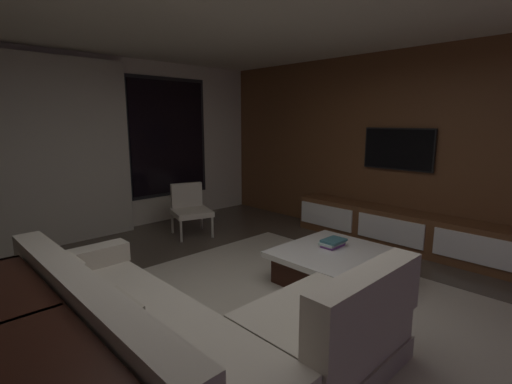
% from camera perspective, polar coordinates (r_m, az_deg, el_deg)
% --- Properties ---
extents(floor, '(9.20, 9.20, 0.00)m').
position_cam_1_polar(floor, '(3.47, 0.66, -19.31)').
color(floor, '#473D33').
extents(back_wall_with_window, '(6.60, 0.30, 2.70)m').
position_cam_1_polar(back_wall_with_window, '(6.11, -24.46, 6.19)').
color(back_wall_with_window, beige).
rests_on(back_wall_with_window, floor).
extents(media_wall, '(0.12, 7.80, 2.70)m').
position_cam_1_polar(media_wall, '(5.60, 23.71, 5.97)').
color(media_wall, brown).
rests_on(media_wall, floor).
extents(area_rug, '(3.20, 3.80, 0.01)m').
position_cam_1_polar(area_rug, '(3.63, 5.97, -17.77)').
color(area_rug, '#ADA391').
rests_on(area_rug, floor).
extents(sectional_couch, '(1.98, 2.50, 0.82)m').
position_cam_1_polar(sectional_couch, '(2.78, -10.34, -20.76)').
color(sectional_couch, '#A49C8C').
rests_on(sectional_couch, floor).
extents(coffee_table, '(1.16, 1.16, 0.36)m').
position_cam_1_polar(coffee_table, '(4.19, 12.23, -11.16)').
color(coffee_table, black).
rests_on(coffee_table, floor).
extents(book_stack_on_coffee_table, '(0.28, 0.20, 0.09)m').
position_cam_1_polar(book_stack_on_coffee_table, '(4.27, 11.67, -7.61)').
color(book_stack_on_coffee_table, purple).
rests_on(book_stack_on_coffee_table, coffee_table).
extents(accent_chair_near_window, '(0.68, 0.69, 0.78)m').
position_cam_1_polar(accent_chair_near_window, '(5.84, -10.10, -2.21)').
color(accent_chair_near_window, '#B2ADA0').
rests_on(accent_chair_near_window, floor).
extents(media_console, '(0.46, 3.10, 0.52)m').
position_cam_1_polar(media_console, '(5.55, 21.20, -5.44)').
color(media_console, brown).
rests_on(media_console, floor).
extents(mounted_tv, '(0.05, 1.00, 0.58)m').
position_cam_1_polar(mounted_tv, '(5.60, 20.92, 6.17)').
color(mounted_tv, black).
extents(console_table_behind_couch, '(0.40, 2.10, 0.74)m').
position_cam_1_polar(console_table_behind_couch, '(2.54, -31.21, -22.29)').
color(console_table_behind_couch, black).
rests_on(console_table_behind_couch, floor).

